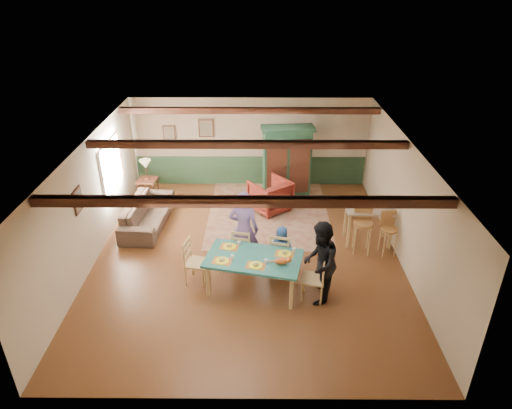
{
  "coord_description": "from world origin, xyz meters",
  "views": [
    {
      "loc": [
        0.25,
        -8.92,
        6.02
      ],
      "look_at": [
        0.19,
        0.38,
        1.15
      ],
      "focal_mm": 32.0,
      "sensor_mm": 36.0,
      "label": 1
    }
  ],
  "objects_px": {
    "dining_table": "(254,274)",
    "cat": "(281,260)",
    "counter_table": "(367,225)",
    "dining_chair_end_left": "(197,262)",
    "bar_stool_left": "(362,229)",
    "dining_chair_far_right": "(281,252)",
    "end_table": "(148,190)",
    "dining_chair_end_right": "(313,278)",
    "sofa": "(148,213)",
    "table_lamp": "(146,170)",
    "armoire": "(287,162)",
    "person_woman": "(320,263)",
    "person_child": "(282,249)",
    "armchair": "(270,195)",
    "person_man": "(244,229)",
    "bar_stool_right": "(389,234)",
    "dining_chair_far_left": "(243,247)"
  },
  "relations": [
    {
      "from": "dining_table",
      "to": "cat",
      "type": "distance_m",
      "value": 0.77
    },
    {
      "from": "counter_table",
      "to": "dining_chair_end_left",
      "type": "bearing_deg",
      "value": -157.72
    },
    {
      "from": "dining_chair_end_left",
      "to": "bar_stool_left",
      "type": "xyz_separation_m",
      "value": [
        3.7,
        1.18,
        0.12
      ]
    },
    {
      "from": "dining_chair_far_right",
      "to": "cat",
      "type": "distance_m",
      "value": 0.97
    },
    {
      "from": "end_table",
      "to": "dining_chair_end_right",
      "type": "bearing_deg",
      "value": -45.85
    },
    {
      "from": "bar_stool_left",
      "to": "dining_chair_end_right",
      "type": "bearing_deg",
      "value": -120.68
    },
    {
      "from": "dining_table",
      "to": "sofa",
      "type": "distance_m",
      "value": 3.87
    },
    {
      "from": "table_lamp",
      "to": "armoire",
      "type": "bearing_deg",
      "value": 5.31
    },
    {
      "from": "person_woman",
      "to": "person_child",
      "type": "bearing_deg",
      "value": -133.26
    },
    {
      "from": "dining_chair_end_left",
      "to": "armchair",
      "type": "distance_m",
      "value": 3.65
    },
    {
      "from": "bar_stool_left",
      "to": "dining_chair_far_right",
      "type": "bearing_deg",
      "value": -150.87
    },
    {
      "from": "dining_chair_end_left",
      "to": "cat",
      "type": "relative_size",
      "value": 2.64
    },
    {
      "from": "dining_chair_end_right",
      "to": "person_man",
      "type": "bearing_deg",
      "value": -117.3
    },
    {
      "from": "dining_chair_far_right",
      "to": "armchair",
      "type": "relative_size",
      "value": 1.04
    },
    {
      "from": "armoire",
      "to": "dining_chair_end_right",
      "type": "bearing_deg",
      "value": -92.41
    },
    {
      "from": "bar_stool_right",
      "to": "armchair",
      "type": "bearing_deg",
      "value": 134.81
    },
    {
      "from": "counter_table",
      "to": "bar_stool_left",
      "type": "relative_size",
      "value": 0.91
    },
    {
      "from": "cat",
      "to": "armoire",
      "type": "relative_size",
      "value": 0.18
    },
    {
      "from": "person_child",
      "to": "counter_table",
      "type": "xyz_separation_m",
      "value": [
        2.13,
        1.14,
        -0.06
      ]
    },
    {
      "from": "person_man",
      "to": "bar_stool_left",
      "type": "distance_m",
      "value": 2.8
    },
    {
      "from": "dining_chair_end_left",
      "to": "counter_table",
      "type": "xyz_separation_m",
      "value": [
        3.93,
        1.61,
        -0.03
      ]
    },
    {
      "from": "cat",
      "to": "bar_stool_right",
      "type": "relative_size",
      "value": 0.36
    },
    {
      "from": "dining_chair_far_right",
      "to": "armchair",
      "type": "height_order",
      "value": "dining_chair_far_right"
    },
    {
      "from": "armchair",
      "to": "dining_chair_far_right",
      "type": "bearing_deg",
      "value": 56.08
    },
    {
      "from": "end_table",
      "to": "person_child",
      "type": "bearing_deg",
      "value": -42.69
    },
    {
      "from": "dining_chair_far_right",
      "to": "person_man",
      "type": "bearing_deg",
      "value": -5.71
    },
    {
      "from": "sofa",
      "to": "armchair",
      "type": "bearing_deg",
      "value": -71.32
    },
    {
      "from": "dining_chair_end_right",
      "to": "dining_chair_far_left",
      "type": "bearing_deg",
      "value": -114.92
    },
    {
      "from": "person_woman",
      "to": "counter_table",
      "type": "relative_size",
      "value": 1.55
    },
    {
      "from": "dining_chair_far_left",
      "to": "sofa",
      "type": "height_order",
      "value": "dining_chair_far_left"
    },
    {
      "from": "end_table",
      "to": "counter_table",
      "type": "distance_m",
      "value": 6.23
    },
    {
      "from": "person_woman",
      "to": "person_child",
      "type": "xyz_separation_m",
      "value": [
        -0.7,
        1.03,
        -0.34
      ]
    },
    {
      "from": "dining_chair_far_left",
      "to": "dining_chair_end_left",
      "type": "relative_size",
      "value": 1.0
    },
    {
      "from": "cat",
      "to": "armoire",
      "type": "distance_m",
      "value": 4.75
    },
    {
      "from": "armoire",
      "to": "counter_table",
      "type": "xyz_separation_m",
      "value": [
        1.83,
        -2.62,
        -0.57
      ]
    },
    {
      "from": "dining_table",
      "to": "dining_chair_end_left",
      "type": "bearing_deg",
      "value": 167.32
    },
    {
      "from": "armoire",
      "to": "end_table",
      "type": "xyz_separation_m",
      "value": [
        -3.98,
        -0.37,
        -0.72
      ]
    },
    {
      "from": "table_lamp",
      "to": "dining_chair_far_right",
      "type": "bearing_deg",
      "value": -43.52
    },
    {
      "from": "dining_table",
      "to": "bar_stool_right",
      "type": "bearing_deg",
      "value": 23.91
    },
    {
      "from": "dining_table",
      "to": "dining_chair_far_left",
      "type": "xyz_separation_m",
      "value": [
        -0.25,
        0.84,
        0.11
      ]
    },
    {
      "from": "cat",
      "to": "counter_table",
      "type": "relative_size",
      "value": 0.34
    },
    {
      "from": "armchair",
      "to": "sofa",
      "type": "relative_size",
      "value": 0.42
    },
    {
      "from": "bar_stool_left",
      "to": "person_man",
      "type": "bearing_deg",
      "value": -162.48
    },
    {
      "from": "sofa",
      "to": "counter_table",
      "type": "distance_m",
      "value": 5.58
    },
    {
      "from": "person_woman",
      "to": "dining_chair_end_right",
      "type": "bearing_deg",
      "value": -90.0
    },
    {
      "from": "person_child",
      "to": "dining_chair_far_left",
      "type": "bearing_deg",
      "value": 5.71
    },
    {
      "from": "counter_table",
      "to": "bar_stool_right",
      "type": "relative_size",
      "value": 1.07
    },
    {
      "from": "dining_table",
      "to": "end_table",
      "type": "relative_size",
      "value": 2.96
    },
    {
      "from": "armchair",
      "to": "dining_chair_far_left",
      "type": "bearing_deg",
      "value": 38.97
    },
    {
      "from": "dining_table",
      "to": "dining_chair_end_right",
      "type": "xyz_separation_m",
      "value": [
        1.19,
        -0.27,
        0.11
      ]
    }
  ]
}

